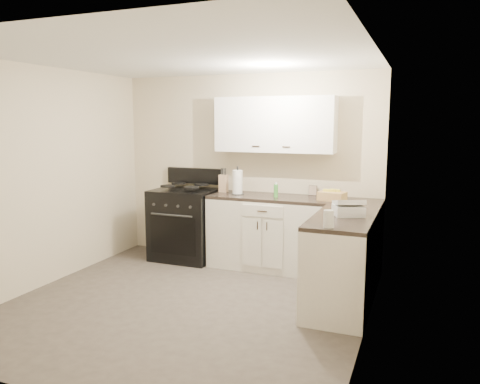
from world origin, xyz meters
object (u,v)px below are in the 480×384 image
at_px(wicker_basket, 332,196).
at_px(paper_towel, 238,182).
at_px(countertop_grill, 348,210).
at_px(stove, 186,226).
at_px(knife_block, 224,183).

bearing_deg(wicker_basket, paper_towel, 178.74).
bearing_deg(paper_towel, wicker_basket, -1.26).
bearing_deg(countertop_grill, stove, 136.54).
relative_size(knife_block, paper_towel, 0.74).
xyz_separation_m(paper_towel, countertop_grill, (1.56, -0.87, -0.11)).
distance_m(stove, wicker_basket, 2.07).
relative_size(paper_towel, countertop_grill, 1.11).
relative_size(knife_block, wicker_basket, 0.75).
distance_m(wicker_basket, countertop_grill, 0.91).
xyz_separation_m(stove, knife_block, (0.52, 0.13, 0.60)).
bearing_deg(wicker_basket, stove, 179.59).
xyz_separation_m(stove, paper_towel, (0.77, 0.01, 0.64)).
height_order(knife_block, countertop_grill, knife_block).
xyz_separation_m(knife_block, countertop_grill, (1.80, -0.99, -0.06)).
bearing_deg(knife_block, stove, -167.85).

